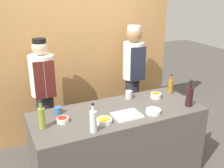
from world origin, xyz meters
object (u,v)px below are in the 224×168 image
(cup_steel, at_px, (129,95))
(bottle_amber, at_px, (171,86))
(chef_left, at_px, (44,95))
(chef_right, at_px, (133,76))
(sauce_bowl_orange, at_px, (156,95))
(cup_blue, at_px, (58,110))
(bottle_clear, at_px, (93,121))
(cutting_board, at_px, (127,115))
(sauce_bowl_red, at_px, (63,120))
(bottle_wine, at_px, (189,96))
(sauce_bowl_yellow, at_px, (104,121))
(sauce_bowl_white, at_px, (153,111))
(bottle_oil, at_px, (42,118))

(cup_steel, bearing_deg, bottle_amber, -7.74)
(chef_left, height_order, chef_right, chef_right)
(sauce_bowl_orange, bearing_deg, cup_steel, 158.51)
(cup_blue, bearing_deg, bottle_clear, -68.55)
(cutting_board, bearing_deg, cup_blue, 149.89)
(sauce_bowl_red, relative_size, cup_steel, 1.25)
(sauce_bowl_red, bearing_deg, bottle_wine, -9.37)
(sauce_bowl_yellow, bearing_deg, sauce_bowl_white, -2.87)
(sauce_bowl_orange, height_order, chef_right, chef_right)
(sauce_bowl_red, distance_m, bottle_amber, 1.55)
(bottle_clear, bearing_deg, cup_steel, 39.29)
(bottle_amber, bearing_deg, bottle_wine, -96.32)
(sauce_bowl_white, distance_m, chef_right, 1.12)
(cup_blue, xyz_separation_m, chef_left, (-0.03, 0.61, -0.03))
(sauce_bowl_red, height_order, bottle_clear, bottle_clear)
(sauce_bowl_yellow, relative_size, chef_right, 0.10)
(bottle_amber, xyz_separation_m, cup_steel, (-0.59, 0.08, -0.05))
(cup_steel, distance_m, chef_left, 1.13)
(sauce_bowl_yellow, relative_size, cup_blue, 1.81)
(bottle_clear, relative_size, chef_right, 0.18)
(sauce_bowl_orange, xyz_separation_m, chef_left, (-1.30, 0.71, -0.03))
(sauce_bowl_white, height_order, chef_left, chef_left)
(cutting_board, xyz_separation_m, bottle_clear, (-0.46, -0.16, 0.11))
(sauce_bowl_orange, distance_m, bottle_wine, 0.45)
(sauce_bowl_yellow, height_order, bottle_wine, bottle_wine)
(sauce_bowl_red, distance_m, bottle_clear, 0.41)
(sauce_bowl_red, relative_size, bottle_wine, 0.39)
(sauce_bowl_yellow, bearing_deg, bottle_amber, 18.62)
(sauce_bowl_yellow, bearing_deg, sauce_bowl_orange, 20.93)
(sauce_bowl_yellow, bearing_deg, cutting_board, 7.15)
(bottle_oil, distance_m, bottle_amber, 1.77)
(cup_steel, height_order, chef_left, chef_left)
(cutting_board, distance_m, cup_steel, 0.50)
(sauce_bowl_yellow, xyz_separation_m, bottle_wine, (1.10, -0.04, 0.10))
(sauce_bowl_orange, xyz_separation_m, bottle_amber, (0.26, 0.05, 0.07))
(bottle_amber, relative_size, cup_blue, 2.89)
(sauce_bowl_white, distance_m, bottle_wine, 0.51)
(sauce_bowl_orange, xyz_separation_m, bottle_wine, (0.22, -0.38, 0.10))
(sauce_bowl_white, distance_m, bottle_oil, 1.22)
(bottle_amber, relative_size, bottle_clear, 0.85)
(sauce_bowl_red, relative_size, cutting_board, 0.43)
(sauce_bowl_yellow, bearing_deg, bottle_clear, -144.24)
(cup_steel, relative_size, cup_blue, 1.13)
(sauce_bowl_yellow, bearing_deg, chef_right, 48.12)
(bottle_amber, bearing_deg, bottle_oil, -172.73)
(sauce_bowl_yellow, xyz_separation_m, bottle_clear, (-0.17, -0.12, 0.10))
(sauce_bowl_orange, distance_m, sauce_bowl_white, 0.46)
(sauce_bowl_yellow, height_order, sauce_bowl_red, sauce_bowl_red)
(sauce_bowl_white, bearing_deg, bottle_clear, -173.20)
(cutting_board, distance_m, bottle_clear, 0.50)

